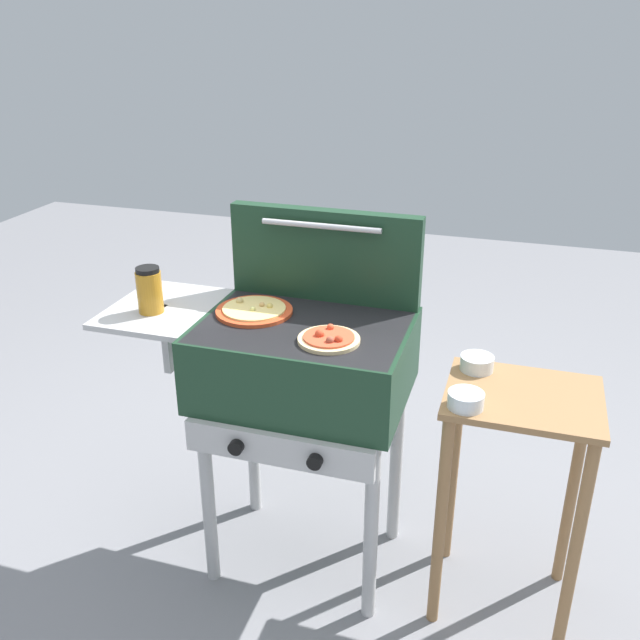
% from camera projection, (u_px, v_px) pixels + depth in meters
% --- Properties ---
extents(ground_plane, '(8.00, 8.00, 0.00)m').
position_uv_depth(ground_plane, '(307.00, 554.00, 2.48)').
color(ground_plane, gray).
extents(grill, '(0.96, 0.53, 0.90)m').
position_uv_depth(grill, '(300.00, 366.00, 2.17)').
color(grill, '#193823').
rests_on(grill, ground_plane).
extents(grill_lid_open, '(0.63, 0.08, 0.30)m').
position_uv_depth(grill_lid_open, '(325.00, 255.00, 2.24)').
color(grill_lid_open, '#193823').
rests_on(grill_lid_open, grill).
extents(pizza_pepperoni, '(0.18, 0.18, 0.04)m').
position_uv_depth(pizza_pepperoni, '(329.00, 339.00, 2.00)').
color(pizza_pepperoni, beige).
rests_on(pizza_pepperoni, grill).
extents(pizza_cheese, '(0.24, 0.24, 0.03)m').
position_uv_depth(pizza_cheese, '(254.00, 310.00, 2.19)').
color(pizza_cheese, '#C64723').
rests_on(pizza_cheese, grill).
extents(sauce_jar, '(0.08, 0.08, 0.15)m').
position_uv_depth(sauce_jar, '(150.00, 290.00, 2.17)').
color(sauce_jar, '#B77A1E').
rests_on(sauce_jar, grill).
extents(prep_table, '(0.44, 0.36, 0.77)m').
position_uv_depth(prep_table, '(515.00, 459.00, 2.08)').
color(prep_table, olive).
rests_on(prep_table, ground_plane).
extents(topping_bowl_near, '(0.10, 0.10, 0.04)m').
position_uv_depth(topping_bowl_near, '(466.00, 400.00, 1.92)').
color(topping_bowl_near, silver).
rests_on(topping_bowl_near, prep_table).
extents(topping_bowl_far, '(0.10, 0.10, 0.04)m').
position_uv_depth(topping_bowl_far, '(477.00, 363.00, 2.12)').
color(topping_bowl_far, silver).
rests_on(topping_bowl_far, prep_table).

